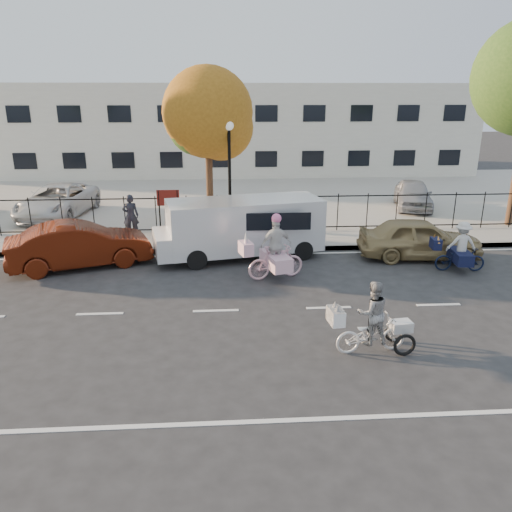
{
  "coord_description": "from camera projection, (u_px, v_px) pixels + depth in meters",
  "views": [
    {
      "loc": [
        0.28,
        -12.03,
        5.47
      ],
      "look_at": [
        1.14,
        1.2,
        1.1
      ],
      "focal_mm": 35.0,
      "sensor_mm": 36.0,
      "label": 1
    }
  ],
  "objects": [
    {
      "name": "zebra_trike",
      "position": [
        372.0,
        325.0,
        10.86
      ],
      "size": [
        1.94,
        0.83,
        1.65
      ],
      "rotation": [
        0.0,
        0.0,
        1.68
      ],
      "color": "white",
      "rests_on": "ground"
    },
    {
      "name": "unicorn_bike",
      "position": [
        275.0,
        255.0,
        15.14
      ],
      "size": [
        2.08,
        1.49,
        2.05
      ],
      "rotation": [
        0.0,
        0.0,
        1.84
      ],
      "color": "#F4B9C7",
      "rests_on": "ground"
    },
    {
      "name": "lot_car_b",
      "position": [
        57.0,
        201.0,
        22.22
      ],
      "size": [
        2.93,
        5.31,
        1.41
      ],
      "primitive_type": "imported",
      "rotation": [
        0.0,
        0.0,
        -0.12
      ],
      "color": "silver",
      "rests_on": "parking_lot"
    },
    {
      "name": "gold_sedan",
      "position": [
        420.0,
        238.0,
        17.06
      ],
      "size": [
        4.23,
        1.99,
        1.4
      ],
      "primitive_type": "imported",
      "rotation": [
        0.0,
        0.0,
        1.49
      ],
      "color": "#9D8655",
      "rests_on": "ground"
    },
    {
      "name": "white_van",
      "position": [
        242.0,
        226.0,
        17.06
      ],
      "size": [
        5.99,
        2.93,
        2.01
      ],
      "rotation": [
        0.0,
        0.0,
        0.2
      ],
      "color": "white",
      "rests_on": "ground"
    },
    {
      "name": "street_sign",
      "position": [
        168.0,
        204.0,
        18.98
      ],
      "size": [
        0.85,
        0.06,
        1.8
      ],
      "color": "black",
      "rests_on": "sidewalk"
    },
    {
      "name": "road_markings",
      "position": [
        216.0,
        311.0,
        13.09
      ],
      "size": [
        60.0,
        9.52,
        0.01
      ],
      "primitive_type": null,
      "color": "silver",
      "rests_on": "ground"
    },
    {
      "name": "red_sedan",
      "position": [
        80.0,
        245.0,
        16.19
      ],
      "size": [
        4.75,
        2.95,
        1.48
      ],
      "primitive_type": "imported",
      "rotation": [
        0.0,
        0.0,
        1.91
      ],
      "color": "#4F1709",
      "rests_on": "ground"
    },
    {
      "name": "ground",
      "position": [
        216.0,
        311.0,
        13.09
      ],
      "size": [
        120.0,
        120.0,
        0.0
      ],
      "primitive_type": "plane",
      "color": "#333334"
    },
    {
      "name": "lamppost",
      "position": [
        229.0,
        158.0,
        18.6
      ],
      "size": [
        0.36,
        0.36,
        4.33
      ],
      "color": "black",
      "rests_on": "sidewalk"
    },
    {
      "name": "curb",
      "position": [
        217.0,
        250.0,
        17.86
      ],
      "size": [
        60.0,
        0.1,
        0.15
      ],
      "primitive_type": "cube",
      "color": "#A8A399",
      "rests_on": "ground"
    },
    {
      "name": "parking_lot",
      "position": [
        219.0,
        196.0,
        27.29
      ],
      "size": [
        60.0,
        15.6,
        0.15
      ],
      "primitive_type": "cube",
      "color": "#A8A399",
      "rests_on": "ground"
    },
    {
      "name": "bull_bike",
      "position": [
        460.0,
        251.0,
        15.83
      ],
      "size": [
        1.77,
        1.22,
        1.62
      ],
      "rotation": [
        0.0,
        0.0,
        1.46
      ],
      "color": "black",
      "rests_on": "ground"
    },
    {
      "name": "building",
      "position": [
        219.0,
        128.0,
        35.85
      ],
      "size": [
        34.0,
        10.0,
        6.0
      ],
      "primitive_type": "cube",
      "color": "silver",
      "rests_on": "ground"
    },
    {
      "name": "lot_car_d",
      "position": [
        413.0,
        194.0,
        23.84
      ],
      "size": [
        2.48,
        4.18,
        1.33
      ],
      "primitive_type": "imported",
      "rotation": [
        0.0,
        0.0,
        -0.25
      ],
      "color": "#98999F",
      "rests_on": "parking_lot"
    },
    {
      "name": "iron_fence",
      "position": [
        217.0,
        214.0,
        19.64
      ],
      "size": [
        58.0,
        0.06,
        1.5
      ],
      "primitive_type": null,
      "color": "black",
      "rests_on": "sidewalk"
    },
    {
      "name": "sidewalk",
      "position": [
        218.0,
        242.0,
        18.85
      ],
      "size": [
        60.0,
        2.2,
        0.15
      ],
      "primitive_type": "cube",
      "color": "#A8A399",
      "rests_on": "ground"
    },
    {
      "name": "tree_mid",
      "position": [
        211.0,
        117.0,
        19.49
      ],
      "size": [
        3.57,
        3.54,
        6.49
      ],
      "color": "#442D1D",
      "rests_on": "ground"
    },
    {
      "name": "pedestrian",
      "position": [
        131.0,
        216.0,
        19.03
      ],
      "size": [
        0.64,
        0.45,
        1.65
      ],
      "primitive_type": "imported",
      "rotation": [
        0.0,
        0.0,
        3.23
      ],
      "color": "black",
      "rests_on": "sidewalk"
    }
  ]
}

